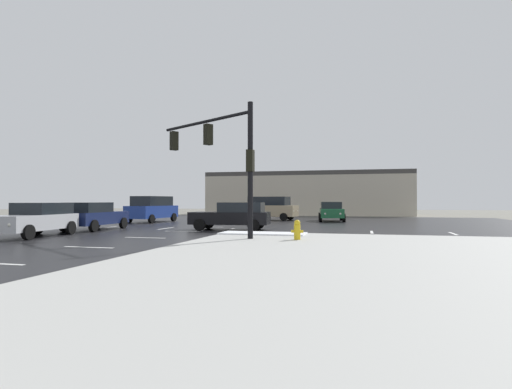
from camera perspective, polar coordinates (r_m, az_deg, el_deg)
name	(u,v)px	position (r m, az deg, el deg)	size (l,w,h in m)	color
ground_plane	(196,229)	(24.97, -8.15, -4.74)	(120.00, 120.00, 0.00)	slate
road_asphalt	(196,229)	(24.97, -8.15, -4.72)	(44.00, 44.00, 0.02)	black
sidewalk_corner	(468,268)	(11.40, 27.02, -8.96)	(18.00, 18.00, 0.14)	#B2B2AD
snow_strip_curbside	(263,233)	(19.60, 0.95, -5.32)	(4.00, 1.60, 0.06)	white
lane_markings	(207,231)	(23.24, -6.70, -4.98)	(36.15, 36.15, 0.01)	silver
traffic_signal_mast	(222,149)	(18.59, -4.67, 6.18)	(5.52, 3.49, 5.63)	black
fire_hydrant	(297,230)	(16.78, 5.65, -4.81)	(0.48, 0.26, 0.79)	gold
strip_building_background	(309,194)	(51.52, 7.23, 0.11)	(24.02, 8.00, 5.13)	#BCB29E
sedan_black	(233,215)	(23.94, -3.17, -2.87)	(4.65, 2.33, 1.58)	black
suv_blue	(152,208)	(33.91, -14.01, -1.86)	(2.45, 4.94, 2.03)	navy
suv_tan	(269,208)	(36.32, 1.81, -1.82)	(5.00, 2.62, 2.03)	tan
sedan_green	(331,211)	(34.94, 10.25, -2.23)	(2.45, 4.68, 1.58)	#195933
sedan_navy	(93,215)	(25.59, -21.35, -2.69)	(2.19, 4.60, 1.58)	#141E47
sedan_silver	(36,219)	(22.12, -27.87, -2.94)	(2.39, 4.67, 1.58)	#B7BABF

